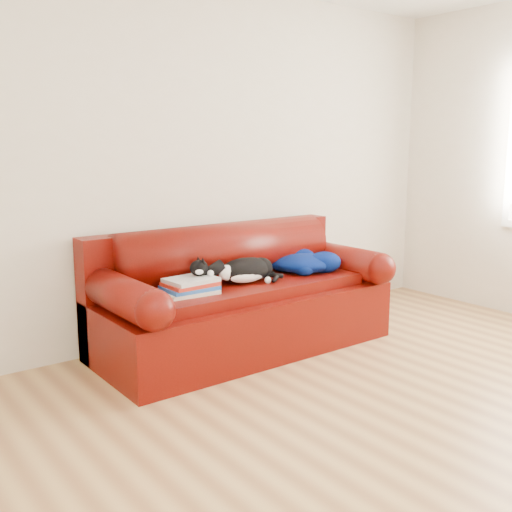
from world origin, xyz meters
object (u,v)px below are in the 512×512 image
at_px(book_stack, 190,286).
at_px(cat, 245,271).
at_px(blanket, 305,262).
at_px(sofa_base, 244,316).

distance_m(book_stack, cat, 0.46).
xyz_separation_m(book_stack, blanket, (1.04, 0.06, 0.02)).
xyz_separation_m(sofa_base, blanket, (0.55, -0.03, 0.33)).
height_order(cat, blanket, cat).
distance_m(cat, blanket, 0.58).
bearing_deg(cat, book_stack, -170.88).
relative_size(cat, blanket, 1.10).
bearing_deg(sofa_base, blanket, -2.91).
distance_m(sofa_base, cat, 0.35).
bearing_deg(blanket, cat, -176.69).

